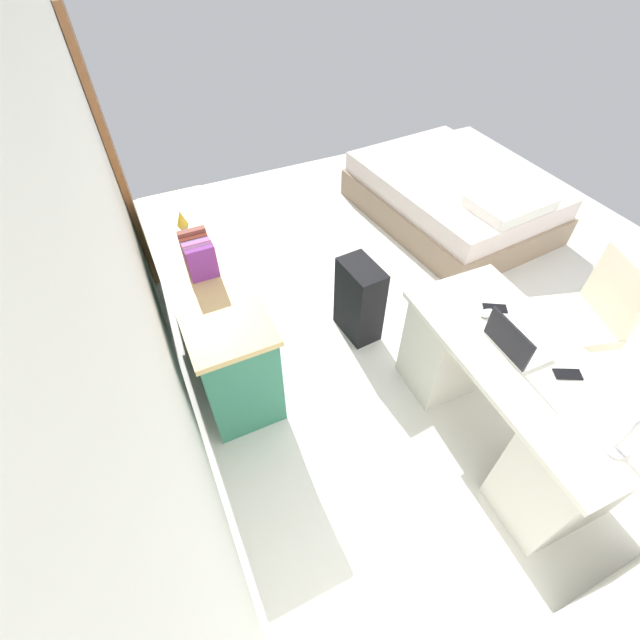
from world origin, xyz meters
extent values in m
plane|color=silver|center=(0.00, 0.00, 0.00)|extent=(5.36, 5.36, 0.00)
cube|color=silver|center=(0.00, 2.01, 1.42)|extent=(4.36, 0.10, 2.85)
cube|color=brown|center=(1.63, 1.93, 1.02)|extent=(0.88, 0.05, 2.04)
cube|color=silver|center=(-1.20, 0.26, 0.73)|extent=(1.46, 0.70, 0.04)
cube|color=beige|center=(-1.69, 0.27, 0.36)|extent=(0.42, 0.61, 0.71)
cube|color=beige|center=(-0.71, 0.24, 0.36)|extent=(0.42, 0.61, 0.71)
cylinder|color=black|center=(-0.95, -0.48, 0.02)|extent=(0.52, 0.52, 0.04)
cylinder|color=black|center=(-0.95, -0.48, 0.21)|extent=(0.06, 0.06, 0.42)
cube|color=beige|center=(-0.95, -0.48, 0.46)|extent=(0.58, 0.58, 0.08)
cube|color=beige|center=(-1.01, -0.67, 0.72)|extent=(0.44, 0.19, 0.44)
cube|color=#2D7056|center=(0.32, 1.63, 0.38)|extent=(1.76, 0.44, 0.76)
cube|color=tan|center=(0.32, 1.63, 0.78)|extent=(1.80, 0.48, 0.04)
cube|color=#275F49|center=(-0.07, 1.40, 0.21)|extent=(0.67, 0.01, 0.26)
cube|color=#275F49|center=(0.72, 1.40, 0.21)|extent=(0.67, 0.01, 0.26)
cube|color=gray|center=(0.96, -0.99, 0.14)|extent=(2.01, 1.55, 0.28)
cube|color=silver|center=(0.96, -0.99, 0.38)|extent=(1.94, 1.48, 0.20)
cube|color=white|center=(0.29, -1.05, 0.53)|extent=(0.53, 0.72, 0.10)
cube|color=black|center=(-0.05, 0.60, 0.32)|extent=(0.38, 0.25, 0.64)
cube|color=silver|center=(-1.11, 0.24, 0.76)|extent=(0.32, 0.23, 0.02)
cube|color=black|center=(-1.10, 0.35, 0.86)|extent=(0.31, 0.02, 0.19)
ellipsoid|color=white|center=(-0.85, 0.23, 0.76)|extent=(0.06, 0.10, 0.03)
cube|color=black|center=(-1.36, 0.14, 0.75)|extent=(0.12, 0.15, 0.01)
cube|color=black|center=(-0.83, 0.16, 0.75)|extent=(0.13, 0.15, 0.01)
cylinder|color=silver|center=(-1.75, 0.27, 0.75)|extent=(0.11, 0.11, 0.01)
cylinder|color=silver|center=(-1.75, 0.27, 0.90)|extent=(0.02, 0.02, 0.28)
cone|color=white|center=(-1.70, 0.27, 1.05)|extent=(0.11, 0.11, 0.09)
cube|color=#742E85|center=(0.10, 1.63, 0.91)|extent=(0.04, 0.17, 0.22)
cube|color=#5E3258|center=(0.14, 1.63, 0.91)|extent=(0.03, 0.17, 0.22)
cube|color=#BA589C|center=(0.18, 1.63, 0.90)|extent=(0.04, 0.17, 0.22)
cube|color=#4F4D88|center=(0.22, 1.63, 0.90)|extent=(0.03, 0.17, 0.20)
cube|color=#BD523D|center=(0.26, 1.63, 0.90)|extent=(0.03, 0.17, 0.20)
cube|color=brown|center=(0.30, 1.63, 0.91)|extent=(0.04, 0.17, 0.23)
cone|color=gold|center=(0.73, 1.63, 0.85)|extent=(0.08, 0.08, 0.11)
camera|label=1|loc=(-2.03, 1.86, 2.55)|focal=24.46mm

